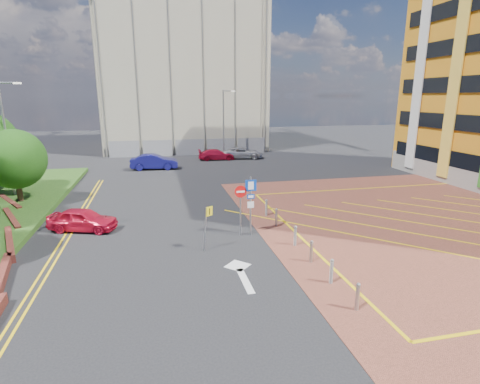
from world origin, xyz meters
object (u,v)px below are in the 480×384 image
object	(u,v)px
sign_cluster	(247,200)
car_blue_back	(154,162)
car_red_left	(83,219)
car_red_back	(217,155)
lamp_left_far	(7,135)
lamp_back	(224,121)
warning_sign	(207,223)
car_silver_back	(242,153)
tree_c	(15,159)

from	to	relation	value
sign_cluster	car_blue_back	distance (m)	20.84
sign_cluster	car_red_left	xyz separation A→B (m)	(-8.73, 2.74, -1.32)
sign_cluster	car_red_back	world-z (taller)	sign_cluster
lamp_left_far	lamp_back	bearing A→B (deg)	40.86
warning_sign	car_silver_back	xyz separation A→B (m)	(7.96, 26.58, -0.76)
tree_c	lamp_back	distance (m)	25.19
warning_sign	car_blue_back	distance (m)	22.01
warning_sign	sign_cluster	bearing A→B (deg)	34.32
car_red_left	car_red_back	world-z (taller)	car_red_left
car_red_back	sign_cluster	bearing A→B (deg)	177.31
lamp_left_far	sign_cluster	size ratio (longest dim) A/B	2.50
lamp_back	car_silver_back	distance (m)	4.59
tree_c	car_blue_back	xyz separation A→B (m)	(9.03, 11.24, -2.41)
sign_cluster	car_silver_back	bearing A→B (deg)	77.39
lamp_left_far	car_silver_back	xyz separation A→B (m)	(20.30, 13.95, -3.99)
lamp_back	car_blue_back	world-z (taller)	lamp_back
tree_c	car_red_left	size ratio (longest dim) A/B	1.31
car_blue_back	car_red_back	bearing A→B (deg)	-54.67
lamp_left_far	lamp_back	size ratio (longest dim) A/B	1.00
lamp_back	car_red_back	bearing A→B (deg)	-120.89
lamp_back	sign_cluster	bearing A→B (deg)	-97.97
lamp_left_far	car_red_left	distance (m)	10.98
sign_cluster	car_blue_back	bearing A→B (deg)	103.25
sign_cluster	warning_sign	bearing A→B (deg)	-145.68
car_red_left	car_red_back	bearing A→B (deg)	-8.98
sign_cluster	warning_sign	xyz separation A→B (m)	(-2.38, -1.62, -0.52)
tree_c	sign_cluster	distance (m)	16.53
lamp_left_far	car_red_left	size ratio (longest dim) A/B	2.14
lamp_back	car_red_left	xyz separation A→B (m)	(-12.52, -24.28, -3.72)
sign_cluster	car_silver_back	distance (m)	25.61
lamp_left_far	car_red_back	distance (m)	22.30
car_silver_back	car_red_back	bearing A→B (deg)	104.44
tree_c	car_silver_back	world-z (taller)	tree_c
tree_c	warning_sign	xyz separation A→B (m)	(11.42, -10.64, -1.76)
car_blue_back	car_red_back	world-z (taller)	car_blue_back
tree_c	sign_cluster	bearing A→B (deg)	-33.16
warning_sign	car_silver_back	distance (m)	27.76
lamp_left_far	lamp_back	xyz separation A→B (m)	(18.50, 16.00, -0.30)
sign_cluster	car_red_back	xyz separation A→B (m)	(2.41, 24.72, -1.33)
lamp_back	car_red_left	world-z (taller)	lamp_back
warning_sign	car_blue_back	world-z (taller)	warning_sign
lamp_back	car_silver_back	size ratio (longest dim) A/B	1.65
lamp_back	car_silver_back	xyz separation A→B (m)	(1.80, -2.05, -3.69)
lamp_back	car_red_back	xyz separation A→B (m)	(-1.37, -2.30, -3.74)
lamp_back	warning_sign	size ratio (longest dim) A/B	3.57
tree_c	car_red_back	xyz separation A→B (m)	(16.20, 15.70, -2.57)
car_red_back	warning_sign	bearing A→B (deg)	172.58
car_red_left	lamp_left_far	bearing A→B (deg)	53.75
sign_cluster	car_red_left	bearing A→B (deg)	162.61
tree_c	sign_cluster	xyz separation A→B (m)	(13.80, -9.02, -1.24)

